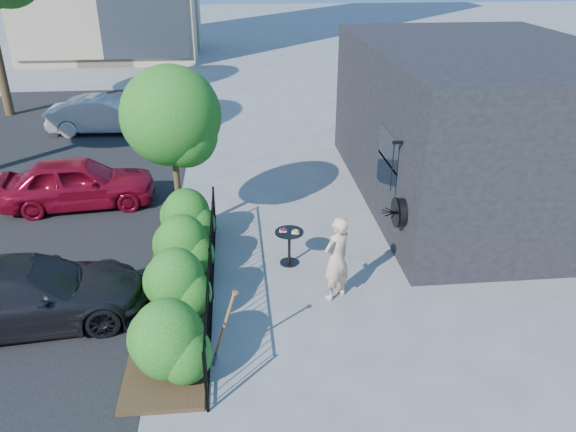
{
  "coord_description": "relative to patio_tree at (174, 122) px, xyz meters",
  "views": [
    {
      "loc": [
        -0.92,
        -9.32,
        6.26
      ],
      "look_at": [
        0.09,
        1.05,
        1.2
      ],
      "focal_mm": 35.0,
      "sensor_mm": 36.0,
      "label": 1
    }
  ],
  "objects": [
    {
      "name": "shovel",
      "position": [
        0.98,
        -4.67,
        -2.14
      ],
      "size": [
        0.48,
        0.18,
        1.41
      ],
      "color": "brown",
      "rests_on": "ground"
    },
    {
      "name": "ground",
      "position": [
        2.24,
        -2.76,
        -2.76
      ],
      "size": [
        120.0,
        120.0,
        0.0
      ],
      "primitive_type": "plane",
      "color": "gray",
      "rests_on": "ground"
    },
    {
      "name": "car_red",
      "position": [
        -2.82,
        1.93,
        -2.1
      ],
      "size": [
        4.04,
        1.98,
        1.33
      ],
      "primitive_type": "imported",
      "rotation": [
        0.0,
        0.0,
        1.68
      ],
      "color": "maroon",
      "rests_on": "ground"
    },
    {
      "name": "cafe_table",
      "position": [
        2.37,
        -1.58,
        -2.23
      ],
      "size": [
        0.62,
        0.62,
        0.83
      ],
      "rotation": [
        0.0,
        0.0,
        -0.19
      ],
      "color": "black",
      "rests_on": "ground"
    },
    {
      "name": "woman",
      "position": [
        3.14,
        -2.95,
        -1.9
      ],
      "size": [
        0.75,
        0.7,
        1.73
      ],
      "primitive_type": "imported",
      "rotation": [
        0.0,
        0.0,
        3.76
      ],
      "color": "#DDB08F",
      "rests_on": "ground"
    },
    {
      "name": "patio_tree",
      "position": [
        0.0,
        0.0,
        0.0
      ],
      "size": [
        2.2,
        2.2,
        3.94
      ],
      "color": "#3F2B19",
      "rests_on": "ground"
    },
    {
      "name": "planting_bed",
      "position": [
        0.04,
        -2.76,
        -2.72
      ],
      "size": [
        1.3,
        6.0,
        0.08
      ],
      "primitive_type": "cube",
      "color": "#382616",
      "rests_on": "ground"
    },
    {
      "name": "car_darkgrey",
      "position": [
        -2.56,
        -3.23,
        -2.14
      ],
      "size": [
        4.48,
        2.27,
        1.25
      ],
      "primitive_type": "imported",
      "rotation": [
        0.0,
        0.0,
        1.7
      ],
      "color": "black",
      "rests_on": "ground"
    },
    {
      "name": "shrubs",
      "position": [
        0.14,
        -2.66,
        -2.06
      ],
      "size": [
        1.1,
        5.6,
        1.24
      ],
      "color": "#135617",
      "rests_on": "ground"
    },
    {
      "name": "fence",
      "position": [
        0.74,
        -2.76,
        -2.2
      ],
      "size": [
        0.05,
        6.05,
        1.1
      ],
      "color": "black",
      "rests_on": "ground"
    },
    {
      "name": "car_silver",
      "position": [
        -3.39,
        8.48,
        -2.11
      ],
      "size": [
        4.02,
        1.52,
        1.31
      ],
      "primitive_type": "imported",
      "rotation": [
        0.0,
        0.0,
        1.54
      ],
      "color": "#A2A1A6",
      "rests_on": "ground"
    },
    {
      "name": "shop_building",
      "position": [
        7.73,
        1.74,
        -0.76
      ],
      "size": [
        6.22,
        9.0,
        4.0
      ],
      "color": "black",
      "rests_on": "ground"
    }
  ]
}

